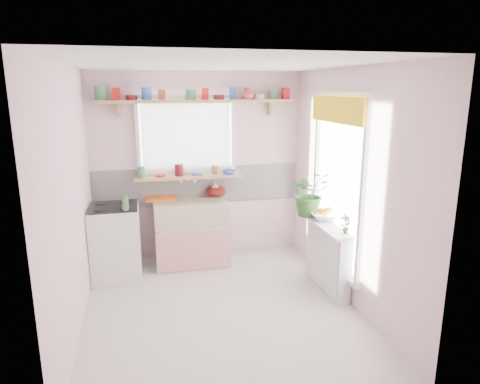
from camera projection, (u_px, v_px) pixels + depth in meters
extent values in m
plane|color=silver|center=(221.00, 308.00, 4.56)|extent=(3.20, 3.20, 0.00)
plane|color=white|center=(218.00, 64.00, 3.97)|extent=(3.20, 3.20, 0.00)
plane|color=silver|center=(198.00, 167.00, 5.78)|extent=(2.80, 0.00, 2.80)
plane|color=silver|center=(265.00, 253.00, 2.75)|extent=(2.80, 0.00, 2.80)
plane|color=silver|center=(71.00, 203.00, 3.95)|extent=(0.00, 3.20, 3.20)
plane|color=silver|center=(348.00, 187.00, 4.57)|extent=(0.00, 3.20, 3.20)
cube|color=white|center=(199.00, 185.00, 5.82)|extent=(2.74, 0.03, 0.50)
cube|color=pink|center=(199.00, 199.00, 5.87)|extent=(2.74, 0.02, 0.12)
cube|color=white|center=(186.00, 137.00, 5.64)|extent=(1.20, 0.01, 1.00)
cube|color=white|center=(187.00, 138.00, 5.58)|extent=(1.15, 0.02, 0.95)
cube|color=white|center=(339.00, 183.00, 4.76)|extent=(0.01, 1.10, 1.90)
cube|color=yellow|center=(336.00, 110.00, 4.55)|extent=(0.03, 1.20, 0.28)
cube|color=white|center=(192.00, 243.00, 5.69)|extent=(0.85, 0.55, 0.55)
cube|color=#DC4041|center=(194.00, 251.00, 5.43)|extent=(0.95, 0.02, 0.53)
cube|color=beige|center=(191.00, 212.00, 5.59)|extent=(0.95, 0.55, 0.30)
cylinder|color=silver|center=(188.00, 179.00, 5.73)|extent=(0.03, 0.22, 0.03)
cube|color=white|center=(116.00, 243.00, 5.20)|extent=(0.58, 0.58, 0.90)
cube|color=black|center=(113.00, 207.00, 5.09)|extent=(0.56, 0.56, 0.02)
cylinder|color=black|center=(100.00, 210.00, 4.93)|extent=(0.14, 0.14, 0.01)
cylinder|color=black|center=(125.00, 208.00, 4.99)|extent=(0.14, 0.14, 0.01)
cylinder|color=black|center=(102.00, 203.00, 5.19)|extent=(0.14, 0.14, 0.01)
cylinder|color=black|center=(126.00, 202.00, 5.25)|extent=(0.14, 0.14, 0.01)
cube|color=white|center=(328.00, 257.00, 4.95)|extent=(0.15, 0.90, 0.75)
cube|color=white|center=(327.00, 226.00, 4.85)|extent=(0.22, 0.95, 0.03)
cube|color=tan|center=(188.00, 177.00, 5.66)|extent=(1.40, 0.22, 0.04)
cube|color=tan|center=(198.00, 101.00, 5.45)|extent=(2.52, 0.24, 0.04)
cylinder|color=#3F7F4C|center=(101.00, 95.00, 5.17)|extent=(0.11, 0.11, 0.12)
cylinder|color=red|center=(116.00, 95.00, 5.21)|extent=(0.11, 0.11, 0.12)
cylinder|color=#590F14|center=(132.00, 98.00, 5.25)|extent=(0.11, 0.11, 0.06)
cylinder|color=#3359A5|center=(147.00, 95.00, 5.29)|extent=(0.11, 0.11, 0.12)
cylinder|color=#A55133|center=(162.00, 95.00, 5.33)|extent=(0.11, 0.11, 0.12)
cylinder|color=silver|center=(176.00, 97.00, 5.38)|extent=(0.11, 0.11, 0.06)
cylinder|color=#3F7F4C|center=(191.00, 95.00, 5.41)|extent=(0.11, 0.11, 0.12)
cylinder|color=red|center=(205.00, 95.00, 5.45)|extent=(0.11, 0.11, 0.12)
cylinder|color=#590F14|center=(219.00, 97.00, 5.50)|extent=(0.11, 0.11, 0.06)
cylinder|color=#3359A5|center=(233.00, 95.00, 5.53)|extent=(0.11, 0.11, 0.12)
cylinder|color=#A55133|center=(246.00, 95.00, 5.57)|extent=(0.11, 0.11, 0.12)
cylinder|color=silver|center=(260.00, 97.00, 5.62)|extent=(0.11, 0.11, 0.06)
cylinder|color=#3F7F4C|center=(273.00, 95.00, 5.65)|extent=(0.11, 0.11, 0.12)
cylinder|color=red|center=(286.00, 94.00, 5.69)|extent=(0.11, 0.11, 0.12)
cylinder|color=#3F7F4C|center=(140.00, 173.00, 5.50)|extent=(0.11, 0.11, 0.12)
cylinder|color=red|center=(159.00, 172.00, 5.55)|extent=(0.11, 0.11, 0.12)
cylinder|color=#590F14|center=(179.00, 174.00, 5.62)|extent=(0.11, 0.11, 0.06)
cylinder|color=#3359A5|center=(197.00, 170.00, 5.66)|extent=(0.11, 0.11, 0.12)
cylinder|color=#A55133|center=(216.00, 170.00, 5.72)|extent=(0.11, 0.11, 0.12)
cylinder|color=silver|center=(234.00, 171.00, 5.78)|extent=(0.11, 0.11, 0.06)
cube|color=orange|center=(160.00, 198.00, 5.66)|extent=(0.39, 0.29, 0.04)
ellipsoid|color=#601012|center=(216.00, 191.00, 5.81)|extent=(0.38, 0.38, 0.13)
imported|color=#2B5E25|center=(310.00, 193.00, 5.15)|extent=(0.53, 0.47, 0.55)
imported|color=silver|center=(325.00, 216.00, 5.02)|extent=(0.41, 0.41, 0.08)
imported|color=#325B24|center=(346.00, 224.00, 4.53)|extent=(0.13, 0.10, 0.21)
imported|color=#EAEF6A|center=(215.00, 189.00, 5.80)|extent=(0.11, 0.11, 0.21)
imported|color=beige|center=(183.00, 171.00, 5.68)|extent=(0.16, 0.16, 0.10)
imported|color=#3347A6|center=(229.00, 172.00, 5.71)|extent=(0.19, 0.19, 0.06)
imported|color=#B34A37|center=(248.00, 93.00, 5.51)|extent=(0.19, 0.19, 0.16)
imported|color=#3A7446|center=(125.00, 201.00, 4.89)|extent=(0.10, 0.10, 0.22)
sphere|color=orange|center=(326.00, 211.00, 5.01)|extent=(0.08, 0.08, 0.08)
sphere|color=orange|center=(329.00, 210.00, 5.05)|extent=(0.08, 0.08, 0.08)
sphere|color=orange|center=(321.00, 211.00, 5.02)|extent=(0.08, 0.08, 0.08)
cylinder|color=#FFF437|center=(329.00, 212.00, 4.96)|extent=(0.18, 0.04, 0.10)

